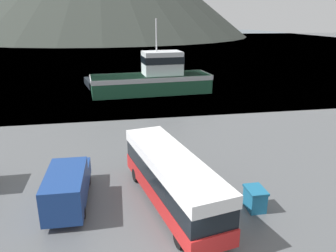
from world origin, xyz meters
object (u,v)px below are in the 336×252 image
object	(u,v)px
tour_bus	(171,177)
storage_bin	(255,199)
delivery_van	(68,186)
small_boat	(92,83)
fishing_boat	(153,78)

from	to	relation	value
tour_bus	storage_bin	distance (m)	5.01
tour_bus	delivery_van	world-z (taller)	tour_bus
delivery_van	small_boat	distance (m)	35.50
fishing_boat	tour_bus	bearing A→B (deg)	169.81
fishing_boat	storage_bin	size ratio (longest dim) A/B	12.28
fishing_boat	small_boat	distance (m)	11.28
fishing_boat	storage_bin	xyz separation A→B (m)	(1.51, -31.57, -1.52)
small_boat	tour_bus	bearing A→B (deg)	-91.74
fishing_boat	small_boat	world-z (taller)	fishing_boat
tour_bus	small_boat	world-z (taller)	tour_bus
delivery_van	fishing_boat	size ratio (longest dim) A/B	0.37
tour_bus	delivery_van	bearing A→B (deg)	157.54
tour_bus	storage_bin	bearing A→B (deg)	-27.51
delivery_van	small_boat	xyz separation A→B (m)	(0.05, 35.50, -0.71)
delivery_van	storage_bin	world-z (taller)	delivery_van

